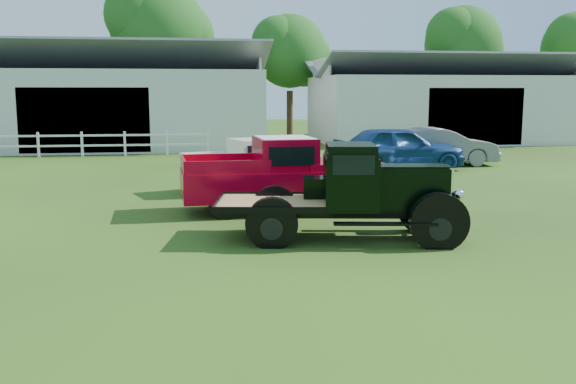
{
  "coord_description": "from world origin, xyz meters",
  "views": [
    {
      "loc": [
        -1.7,
        -11.71,
        3.1
      ],
      "look_at": [
        0.2,
        1.2,
        1.05
      ],
      "focal_mm": 40.0,
      "sensor_mm": 36.0,
      "label": 1
    }
  ],
  "objects": [
    {
      "name": "misc_car_grey",
      "position": [
        8.57,
        14.16,
        0.79
      ],
      "size": [
        4.89,
        1.91,
        1.59
      ],
      "primitive_type": "imported",
      "rotation": [
        0.0,
        0.0,
        1.52
      ],
      "color": "slate",
      "rests_on": "ground"
    },
    {
      "name": "tree_d",
      "position": [
        18.0,
        34.0,
        5.0
      ],
      "size": [
        6.0,
        6.0,
        10.0
      ],
      "primitive_type": null,
      "color": "#264D1B",
      "rests_on": "ground"
    },
    {
      "name": "vintage_flatbed",
      "position": [
        1.44,
        1.31,
        1.01
      ],
      "size": [
        5.36,
        2.81,
        2.02
      ],
      "primitive_type": null,
      "rotation": [
        0.0,
        0.0,
        -0.16
      ],
      "color": "black",
      "rests_on": "ground"
    },
    {
      "name": "tree_b",
      "position": [
        -4.0,
        34.0,
        5.75
      ],
      "size": [
        6.9,
        6.9,
        11.5
      ],
      "primitive_type": null,
      "color": "#264D1B",
      "rests_on": "ground"
    },
    {
      "name": "ground",
      "position": [
        0.0,
        0.0,
        0.0
      ],
      "size": [
        120.0,
        120.0,
        0.0
      ],
      "primitive_type": "plane",
      "color": "#293C17"
    },
    {
      "name": "tree_c",
      "position": [
        5.0,
        33.0,
        4.5
      ],
      "size": [
        5.4,
        5.4,
        9.0
      ],
      "primitive_type": null,
      "color": "#264D1B",
      "rests_on": "ground"
    },
    {
      "name": "fence_rail",
      "position": [
        -8.0,
        20.0,
        0.6
      ],
      "size": [
        14.2,
        0.16,
        1.2
      ],
      "primitive_type": null,
      "color": "white",
      "rests_on": "ground"
    },
    {
      "name": "shed_right",
      "position": [
        14.0,
        27.0,
        2.6
      ],
      "size": [
        16.8,
        9.2,
        5.2
      ],
      "primitive_type": null,
      "color": "#AFADA3",
      "rests_on": "ground"
    },
    {
      "name": "shed_left",
      "position": [
        -7.0,
        26.0,
        2.8
      ],
      "size": [
        18.8,
        10.2,
        5.6
      ],
      "primitive_type": null,
      "color": "#AFADA3",
      "rests_on": "ground"
    },
    {
      "name": "misc_car_blue",
      "position": [
        6.34,
        12.78,
        0.88
      ],
      "size": [
        5.29,
        2.38,
        1.77
      ],
      "primitive_type": "imported",
      "rotation": [
        0.0,
        0.0,
        1.63
      ],
      "color": "navy",
      "rests_on": "ground"
    },
    {
      "name": "red_pickup",
      "position": [
        0.53,
        4.77,
        0.98
      ],
      "size": [
        5.46,
        2.37,
        1.95
      ],
      "primitive_type": null,
      "rotation": [
        0.0,
        0.0,
        0.06
      ],
      "color": "#AB031D",
      "rests_on": "ground"
    },
    {
      "name": "white_pickup",
      "position": [
        0.04,
        8.39,
        0.79
      ],
      "size": [
        4.64,
        2.97,
        1.59
      ],
      "primitive_type": null,
      "rotation": [
        0.0,
        0.0,
        0.32
      ],
      "color": "beige",
      "rests_on": "ground"
    }
  ]
}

